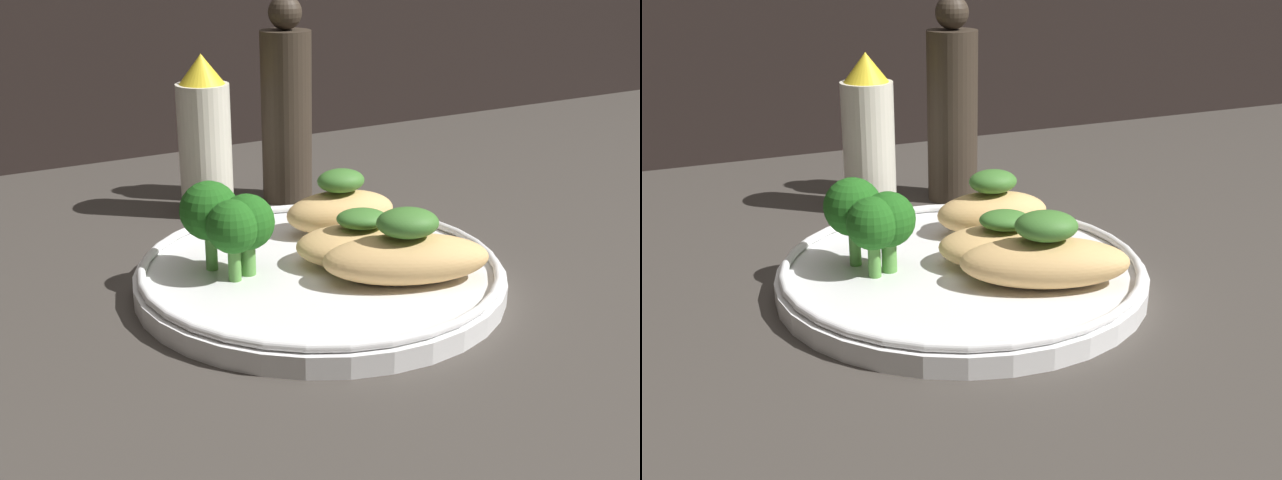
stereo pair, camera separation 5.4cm
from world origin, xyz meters
TOP-DOWN VIEW (x-y plane):
  - ground_plane at (0.00, 0.00)cm, footprint 180.00×180.00cm
  - plate at (0.00, 0.00)cm, footprint 25.23×25.23cm
  - grilled_meat_front at (3.73, -4.76)cm, footprint 12.16×8.97cm
  - grilled_meat_middle at (2.83, -0.84)cm, footprint 10.71×9.14cm
  - grilled_meat_back at (4.89, 5.30)cm, footprint 9.17×5.89cm
  - broccoli_bunch at (-5.77, 2.07)cm, footprint 5.62×6.24cm
  - sauce_bottle at (-0.51, 18.50)cm, footprint 4.48×4.48cm
  - pepper_grinder at (7.33, 18.50)cm, footprint 4.49×4.49cm

SIDE VIEW (x-z plane):
  - ground_plane at x=0.00cm, z-range -1.00..0.00cm
  - plate at x=0.00cm, z-range -0.01..1.99cm
  - grilled_meat_middle at x=2.83cm, z-range 0.91..4.85cm
  - grilled_meat_front at x=3.73cm, z-range 0.77..5.75cm
  - grilled_meat_back at x=4.89cm, z-range 0.86..5.80cm
  - broccoli_bunch at x=-5.77cm, z-range 2.12..8.33cm
  - sauce_bottle at x=-0.51cm, z-range -0.29..13.36cm
  - pepper_grinder at x=7.33cm, z-range -0.78..17.22cm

